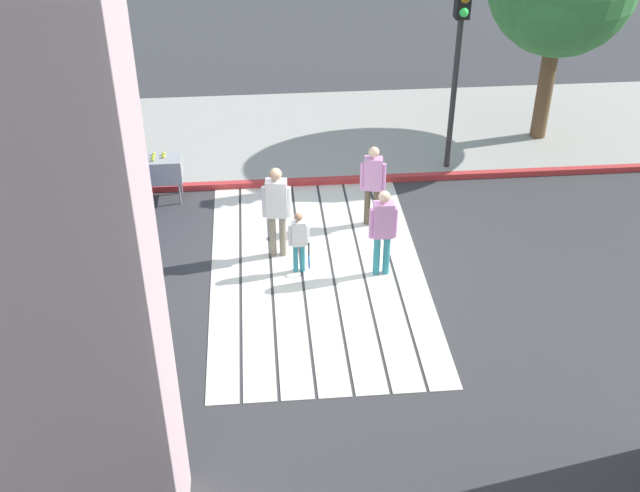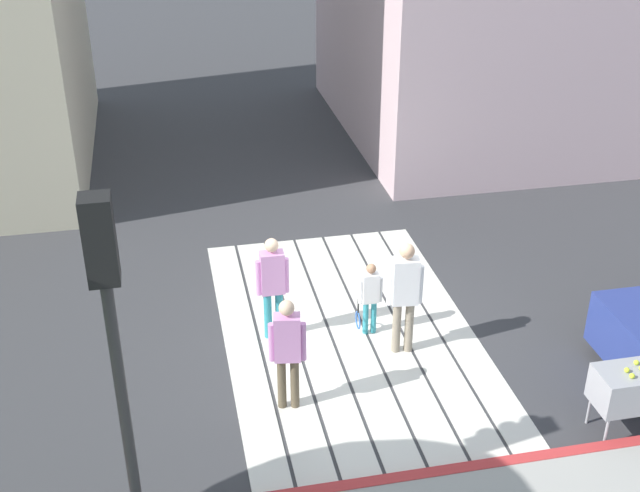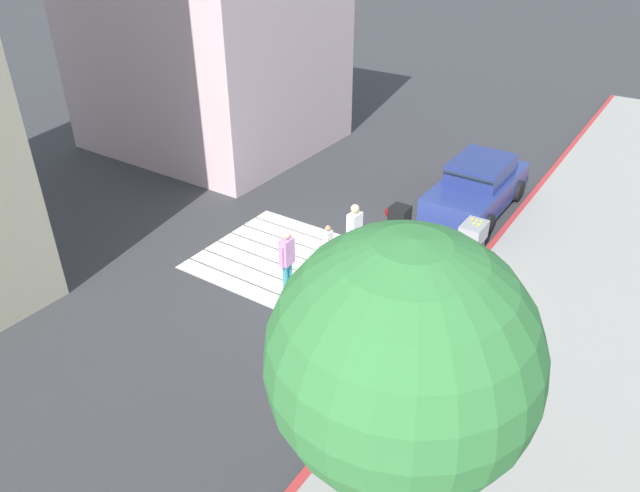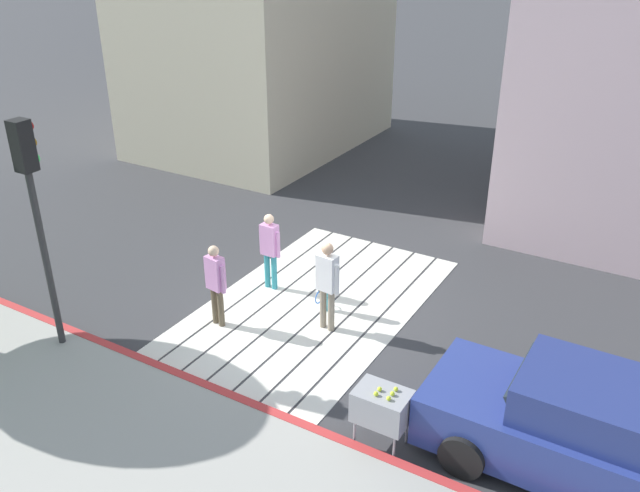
% 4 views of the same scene
% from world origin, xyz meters
% --- Properties ---
extents(ground_plane, '(120.00, 120.00, 0.00)m').
position_xyz_m(ground_plane, '(0.00, 0.00, 0.00)').
color(ground_plane, '#38383A').
extents(crosswalk_stripes, '(6.40, 3.80, 0.01)m').
position_xyz_m(crosswalk_stripes, '(0.00, -0.00, 0.01)').
color(crosswalk_stripes, silver).
rests_on(crosswalk_stripes, ground).
extents(sidewalk_west, '(4.80, 40.00, 0.12)m').
position_xyz_m(sidewalk_west, '(-5.60, 0.00, 0.06)').
color(sidewalk_west, '#9E9B93').
rests_on(sidewalk_west, ground).
extents(curb_painted, '(0.16, 40.00, 0.13)m').
position_xyz_m(curb_painted, '(-3.25, 0.00, 0.07)').
color(curb_painted, '#BC3333').
rests_on(curb_painted, ground).
extents(building_far_south, '(8.00, 7.04, 7.35)m').
position_xyz_m(building_far_south, '(8.50, -5.54, 3.67)').
color(building_far_south, beige).
rests_on(building_far_south, ground).
extents(car_parked_near_curb, '(2.00, 4.31, 1.57)m').
position_xyz_m(car_parked_near_curb, '(-2.00, -5.52, 0.73)').
color(car_parked_near_curb, navy).
rests_on(car_parked_near_curb, ground).
extents(traffic_light_corner, '(0.39, 0.28, 4.24)m').
position_xyz_m(traffic_light_corner, '(-3.58, 3.17, 3.04)').
color(traffic_light_corner, '#2D2D2D').
rests_on(traffic_light_corner, ground).
extents(street_tree, '(3.20, 3.20, 5.32)m').
position_xyz_m(street_tree, '(-4.82, 5.59, 3.63)').
color(street_tree, brown).
rests_on(street_tree, ground).
extents(tennis_ball_cart, '(0.56, 0.80, 1.02)m').
position_xyz_m(tennis_ball_cart, '(-2.90, -2.91, 0.70)').
color(tennis_ball_cart, '#99999E').
rests_on(tennis_ball_cart, ground).
extents(pedestrian_adult_lead, '(0.27, 0.49, 1.68)m').
position_xyz_m(pedestrian_adult_lead, '(-1.54, 1.20, 0.98)').
color(pedestrian_adult_lead, brown).
rests_on(pedestrian_adult_lead, ground).
extents(pedestrian_adult_trailing, '(0.22, 0.50, 1.69)m').
position_xyz_m(pedestrian_adult_trailing, '(0.14, 1.13, 0.98)').
color(pedestrian_adult_trailing, teal).
rests_on(pedestrian_adult_trailing, ground).
extents(pedestrian_adult_side, '(0.27, 0.52, 1.81)m').
position_xyz_m(pedestrian_adult_side, '(-0.61, -0.67, 1.05)').
color(pedestrian_adult_side, gray).
rests_on(pedestrian_adult_side, ground).
extents(pedestrian_child_with_racket, '(0.28, 0.38, 1.22)m').
position_xyz_m(pedestrian_child_with_racket, '(-0.05, -0.31, 0.68)').
color(pedestrian_child_with_racket, teal).
rests_on(pedestrian_child_with_racket, ground).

